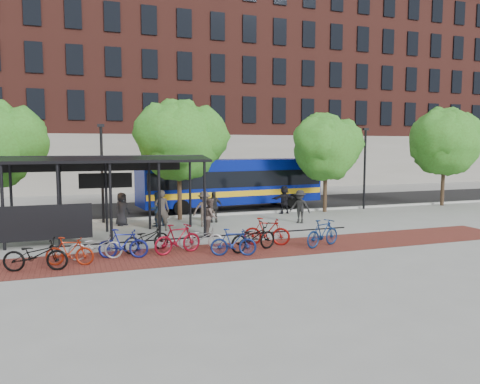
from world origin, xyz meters
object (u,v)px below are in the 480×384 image
object	(u,v)px
bus	(232,181)
bike_0	(36,255)
lamp_post_left	(102,170)
bike_5	(178,239)
bike_3	(123,244)
pedestrian_5	(284,200)
pedestrian_4	(214,207)
bike_11	(323,233)
bike_4	(147,238)
pedestrian_1	(162,210)
bike_6	(201,237)
pedestrian_2	(157,209)
bike_2	(96,246)
pedestrian_8	(211,216)
bike_1	(70,251)
tree_d	(445,139)
pedestrian_9	(300,207)
tree_b	(180,137)
lamp_post_right	(365,166)
bike_7	(233,242)
bus_shelter	(80,170)
pedestrian_0	(122,209)
bike_8	(253,237)
pedestrian_3	(204,209)
tree_c	(327,145)
bike_9	(267,232)

from	to	relation	value
bus	bike_0	bearing A→B (deg)	-137.90
lamp_post_left	bike_5	size ratio (longest dim) A/B	2.72
bike_3	pedestrian_5	bearing A→B (deg)	-34.66
pedestrian_4	bike_11	bearing A→B (deg)	-58.98
bike_4	pedestrian_1	bearing A→B (deg)	-40.02
bike_0	pedestrian_5	distance (m)	15.79
bike_6	pedestrian_2	xyz separation A→B (m)	(-0.74, 5.77, 0.40)
bike_2	pedestrian_8	distance (m)	6.01
bike_1	bike_0	bearing A→B (deg)	127.14
tree_d	bike_1	distance (m)	25.52
bike_11	bike_5	bearing A→B (deg)	62.14
tree_d	pedestrian_9	bearing A→B (deg)	-165.06
tree_d	bike_6	bearing A→B (deg)	-158.24
tree_b	lamp_post_right	bearing A→B (deg)	1.20
tree_d	bike_0	distance (m)	26.58
bike_5	bike_6	size ratio (longest dim) A/B	1.09
bike_5	bike_7	bearing A→B (deg)	-133.89
bus_shelter	pedestrian_2	world-z (taller)	bus_shelter
tree_d	pedestrian_0	xyz separation A→B (m)	(-21.26, -0.96, -3.63)
bike_0	bike_8	distance (m)	7.63
bike_1	pedestrian_1	bearing A→B (deg)	-19.29
bike_5	pedestrian_9	xyz separation A→B (m)	(7.47, 4.72, 0.30)
bike_6	pedestrian_1	distance (m)	4.58
bus_shelter	bike_5	distance (m)	5.88
bike_0	bike_1	bearing A→B (deg)	-58.12
pedestrian_5	pedestrian_8	bearing A→B (deg)	35.27
lamp_post_right	bike_2	size ratio (longest dim) A/B	2.77
bike_1	bike_11	world-z (taller)	bike_11
bike_5	pedestrian_9	distance (m)	8.84
lamp_post_left	bike_1	size ratio (longest dim) A/B	3.16
bike_7	pedestrian_3	distance (m)	6.48
bus_shelter	bus	xyz separation A→B (m)	(9.11, 6.65, -1.18)
tree_c	bike_4	distance (m)	14.46
lamp_post_left	pedestrian_4	distance (m)	6.08
bike_7	bike_4	bearing A→B (deg)	76.36
tree_d	bike_8	world-z (taller)	tree_d
pedestrian_9	tree_c	bearing A→B (deg)	91.10
bike_1	pedestrian_5	world-z (taller)	pedestrian_5
pedestrian_1	pedestrian_8	world-z (taller)	pedestrian_1
bike_7	bike_11	bearing A→B (deg)	-67.64
bike_1	bike_2	bearing A→B (deg)	-39.15
lamp_post_left	pedestrian_0	xyz separation A→B (m)	(0.83, -1.22, -1.91)
bike_6	bike_9	world-z (taller)	bike_9
bike_5	bike_3	bearing A→B (deg)	77.58
bus_shelter	bike_6	distance (m)	6.25
tree_c	pedestrian_8	world-z (taller)	tree_c
bike_0	bike_11	xyz separation A→B (m)	(10.50, 0.11, 0.03)
bike_2	bike_4	world-z (taller)	bike_4
pedestrian_2	pedestrian_4	distance (m)	3.05
lamp_post_left	bike_5	bearing A→B (deg)	-75.34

